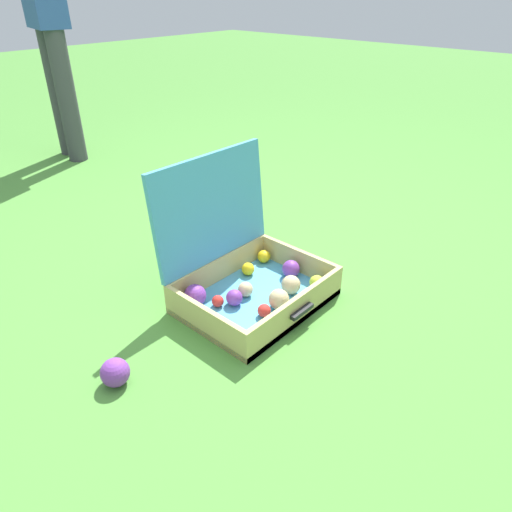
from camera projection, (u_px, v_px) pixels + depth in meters
ground_plane at (257, 294)px, 1.84m from camera, size 16.00×16.00×0.00m
open_suitcase at (245, 272)px, 1.76m from camera, size 0.54×0.48×0.53m
stray_ball_on_grass at (114, 372)px, 1.41m from camera, size 0.09×0.09×0.09m
bystander_person at (45, 8)px, 2.81m from camera, size 0.24×0.35×1.59m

